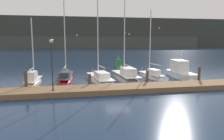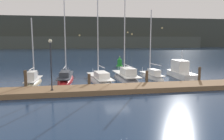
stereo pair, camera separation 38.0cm
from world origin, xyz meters
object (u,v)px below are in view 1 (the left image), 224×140
(sailboat_berth_2, at_px, (66,79))
(channel_buoy, at_px, (119,62))
(sailboat_berth_3, at_px, (100,80))
(motorboat_berth_6, at_px, (181,74))
(sailboat_berth_4, at_px, (126,78))
(sailboat_berth_1, at_px, (33,82))
(dock_lamppost, at_px, (52,57))
(sailboat_berth_5, at_px, (151,77))

(sailboat_berth_2, bearing_deg, channel_buoy, 52.96)
(sailboat_berth_3, distance_m, motorboat_berth_6, 10.33)
(sailboat_berth_4, bearing_deg, sailboat_berth_2, 173.83)
(sailboat_berth_3, bearing_deg, sailboat_berth_1, -177.18)
(sailboat_berth_1, relative_size, dock_lamppost, 1.75)
(sailboat_berth_1, distance_m, sailboat_berth_4, 10.38)
(sailboat_berth_5, distance_m, motorboat_berth_6, 3.79)
(motorboat_berth_6, bearing_deg, channel_buoy, 112.71)
(sailboat_berth_1, distance_m, dock_lamppost, 6.69)
(sailboat_berth_3, distance_m, dock_lamppost, 8.12)
(sailboat_berth_4, distance_m, channel_buoy, 12.79)
(sailboat_berth_2, bearing_deg, sailboat_berth_5, -1.39)
(sailboat_berth_1, relative_size, sailboat_berth_3, 0.74)
(sailboat_berth_1, height_order, sailboat_berth_4, sailboat_berth_4)
(sailboat_berth_5, xyz_separation_m, channel_buoy, (-1.42, 12.13, 0.55))
(sailboat_berth_5, distance_m, dock_lamppost, 13.44)
(sailboat_berth_1, bearing_deg, dock_lamppost, -65.77)
(sailboat_berth_4, bearing_deg, sailboat_berth_1, -176.54)
(sailboat_berth_1, relative_size, sailboat_berth_4, 0.67)
(motorboat_berth_6, bearing_deg, sailboat_berth_5, 175.60)
(sailboat_berth_1, xyz_separation_m, sailboat_berth_2, (3.35, 1.38, -0.05))
(sailboat_berth_3, bearing_deg, channel_buoy, 68.37)
(sailboat_berth_3, xyz_separation_m, motorboat_berth_6, (10.32, 0.49, 0.24))
(sailboat_berth_2, distance_m, motorboat_berth_6, 14.17)
(sailboat_berth_2, bearing_deg, motorboat_berth_6, -2.19)
(sailboat_berth_4, height_order, channel_buoy, sailboat_berth_4)
(sailboat_berth_1, relative_size, sailboat_berth_2, 0.73)
(sailboat_berth_1, bearing_deg, sailboat_berth_2, 22.42)
(sailboat_berth_4, bearing_deg, channel_buoy, 81.21)
(sailboat_berth_3, relative_size, sailboat_berth_5, 1.13)
(dock_lamppost, bearing_deg, channel_buoy, 62.06)
(channel_buoy, relative_size, dock_lamppost, 0.43)
(sailboat_berth_3, height_order, sailboat_berth_4, sailboat_berth_4)
(sailboat_berth_2, xyz_separation_m, sailboat_berth_4, (7.01, -0.76, 0.05))
(motorboat_berth_6, relative_size, channel_buoy, 3.12)
(dock_lamppost, bearing_deg, sailboat_berth_1, 114.23)
(sailboat_berth_4, bearing_deg, motorboat_berth_6, 1.72)
(sailboat_berth_5, bearing_deg, motorboat_berth_6, -4.40)
(dock_lamppost, bearing_deg, sailboat_berth_3, 50.27)
(sailboat_berth_1, bearing_deg, motorboat_berth_6, 2.75)
(sailboat_berth_5, height_order, motorboat_berth_6, sailboat_berth_5)
(sailboat_berth_5, relative_size, channel_buoy, 4.88)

